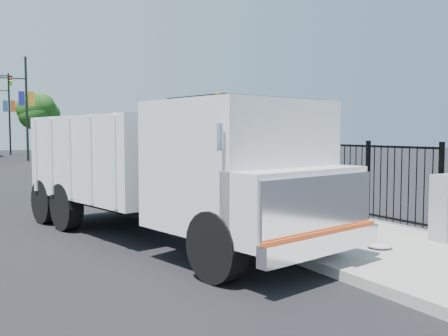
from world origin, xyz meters
TOP-DOWN VIEW (x-y plane):
  - ground at (0.00, 0.00)m, footprint 120.00×120.00m
  - sidewalk at (1.93, -2.00)m, footprint 3.55×12.00m
  - curb at (0.00, -2.00)m, footprint 0.30×12.00m
  - ramp at (2.12, 16.00)m, footprint 3.95×24.06m
  - iron_fence at (3.55, 12.00)m, footprint 0.10×28.00m
  - truck at (-1.27, 0.50)m, footprint 4.17×8.29m
  - worker at (0.49, -1.45)m, footprint 0.65×0.78m
  - utility_cabinet at (3.10, -2.51)m, footprint 0.55×0.40m
  - debris at (1.51, -2.36)m, footprint 0.43×0.43m
  - light_pole_1 at (-0.14, 32.54)m, footprint 3.78×0.22m
  - light_pole_3 at (-0.20, 44.86)m, footprint 3.78×0.22m
  - tree_1 at (1.78, 39.86)m, footprint 2.80×2.80m

SIDE VIEW (x-z plane):
  - ground at x=0.00m, z-range 0.00..0.00m
  - ramp at x=2.12m, z-range -1.60..1.60m
  - sidewalk at x=1.93m, z-range 0.00..0.12m
  - curb at x=0.00m, z-range 0.00..0.16m
  - debris at x=1.51m, z-range 0.12..0.23m
  - utility_cabinet at x=3.10m, z-range 0.12..1.37m
  - iron_fence at x=3.55m, z-range 0.00..1.80m
  - worker at x=0.49m, z-range 0.12..1.96m
  - truck at x=-1.27m, z-range 0.17..2.89m
  - tree_1 at x=1.78m, z-range 1.26..6.65m
  - light_pole_1 at x=-0.14m, z-range 0.36..8.36m
  - light_pole_3 at x=-0.20m, z-range 0.36..8.36m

